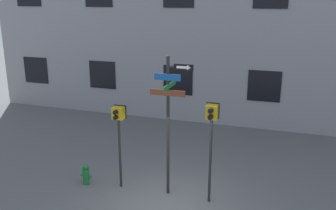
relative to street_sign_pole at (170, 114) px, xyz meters
name	(u,v)px	position (x,y,z in m)	size (l,w,h in m)	color
ground_plane	(168,208)	(0.21, -0.80, -2.59)	(60.00, 60.00, 0.00)	#515154
street_sign_pole	(170,114)	(0.00, 0.00, 0.00)	(1.26, 1.09, 4.27)	black
pedestrian_signal_left	(119,124)	(-1.62, -0.06, -0.47)	(0.41, 0.40, 2.68)	black
pedestrian_signal_right	(211,127)	(1.25, -0.08, -0.23)	(0.37, 0.40, 3.02)	black
fire_hydrant	(86,174)	(-2.75, -0.26, -2.25)	(0.38, 0.22, 0.69)	#196028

